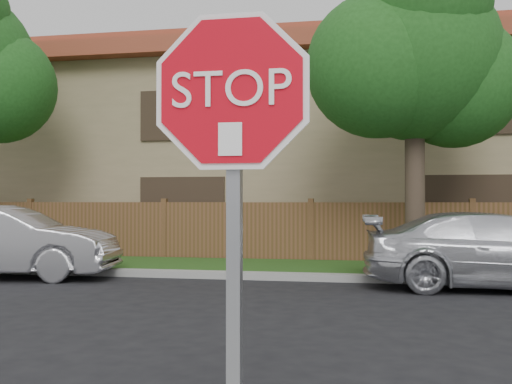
# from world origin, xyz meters

# --- Properties ---
(far_curb) EXTENTS (70.00, 0.30, 0.15)m
(far_curb) POSITION_xyz_m (0.00, 8.15, 0.07)
(far_curb) COLOR gray
(far_curb) RESTS_ON ground
(grass_strip) EXTENTS (70.00, 3.00, 0.12)m
(grass_strip) POSITION_xyz_m (0.00, 9.80, 0.06)
(grass_strip) COLOR #1E4714
(grass_strip) RESTS_ON ground
(fence) EXTENTS (70.00, 0.12, 1.60)m
(fence) POSITION_xyz_m (0.00, 11.40, 0.80)
(fence) COLOR #50381C
(fence) RESTS_ON ground
(apartment_building) EXTENTS (35.20, 9.20, 7.20)m
(apartment_building) POSITION_xyz_m (0.00, 17.00, 3.53)
(apartment_building) COLOR #8E7F58
(apartment_building) RESTS_ON ground
(tree_mid) EXTENTS (4.80, 3.90, 7.35)m
(tree_mid) POSITION_xyz_m (2.52, 9.57, 4.87)
(tree_mid) COLOR #382B21
(tree_mid) RESTS_ON ground
(stop_sign) EXTENTS (1.01, 0.13, 2.55)m
(stop_sign) POSITION_xyz_m (0.88, -1.48, 1.83)
(stop_sign) COLOR gray
(stop_sign) RESTS_ON sidewalk_near
(sedan_left) EXTENTS (4.88, 2.36, 1.54)m
(sedan_left) POSITION_xyz_m (-6.12, 7.32, 0.77)
(sedan_left) COLOR #A9A9AE
(sedan_left) RESTS_ON ground
(sedan_right) EXTENTS (4.98, 2.16, 1.43)m
(sedan_right) POSITION_xyz_m (3.83, 7.60, 0.71)
(sedan_right) COLOR silver
(sedan_right) RESTS_ON ground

